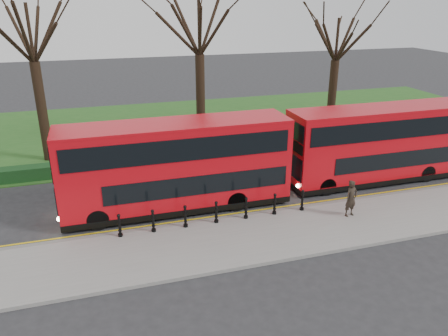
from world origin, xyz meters
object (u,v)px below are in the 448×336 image
object	(u,v)px
bus_lead	(177,167)
pedestrian	(351,198)
bus_rear	(380,144)
bollard_row	(216,212)

from	to	relation	value
bus_lead	pedestrian	world-z (taller)	bus_lead
bus_lead	pedestrian	xyz separation A→B (m)	(7.46, -3.40, -1.16)
bus_rear	bollard_row	bearing A→B (deg)	-166.05
bus_lead	bus_rear	bearing A→B (deg)	1.34
bollard_row	pedestrian	size ratio (longest dim) A/B	4.97
bus_lead	bus_rear	xyz separation A→B (m)	(11.43, 0.27, -0.07)
bollard_row	bus_rear	world-z (taller)	bus_rear
bus_rear	pedestrian	world-z (taller)	bus_rear
bus_lead	bus_rear	distance (m)	11.44
bollard_row	bus_lead	bearing A→B (deg)	120.18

